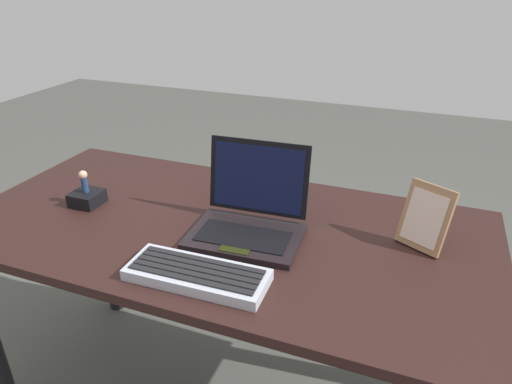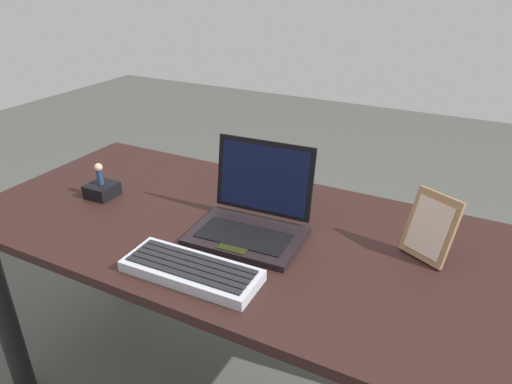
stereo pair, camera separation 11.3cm
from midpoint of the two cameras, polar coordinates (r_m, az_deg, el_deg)
desk at (r=1.37m, az=-1.26°, el=-8.55°), size 1.49×0.73×0.73m
laptop_front at (r=1.23m, az=2.10°, el=-3.22°), size 0.30×0.26×0.23m
external_keyboard at (r=1.09m, az=-5.07°, el=-9.73°), size 0.33×0.13×0.03m
photo_frame at (r=1.22m, az=23.34°, el=-4.12°), size 0.13×0.11×0.17m
figurine_stand at (r=1.51m, az=-16.52°, el=0.19°), size 0.08×0.08×0.04m
figurine at (r=1.48m, az=-16.81°, el=2.30°), size 0.03×0.03×0.07m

